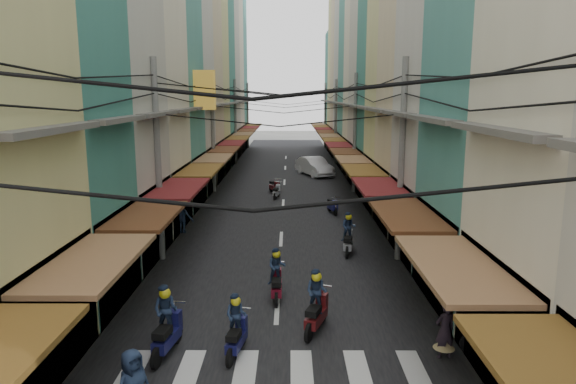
{
  "coord_description": "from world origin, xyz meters",
  "views": [
    {
      "loc": [
        0.39,
        -17.46,
        6.75
      ],
      "look_at": [
        0.33,
        5.44,
        2.39
      ],
      "focal_mm": 32.0,
      "sensor_mm": 36.0,
      "label": 1
    }
  ],
  "objects_px": {
    "white_car": "(314,175)",
    "traffic_sign": "(484,265)",
    "bicycle": "(475,285)",
    "market_umbrella": "(513,254)"
  },
  "relations": [
    {
      "from": "white_car",
      "to": "bicycle",
      "type": "distance_m",
      "value": 25.85
    },
    {
      "from": "traffic_sign",
      "to": "white_car",
      "type": "bearing_deg",
      "value": 96.2
    },
    {
      "from": "white_car",
      "to": "market_umbrella",
      "type": "height_order",
      "value": "market_umbrella"
    },
    {
      "from": "white_car",
      "to": "traffic_sign",
      "type": "relative_size",
      "value": 1.84
    },
    {
      "from": "market_umbrella",
      "to": "traffic_sign",
      "type": "height_order",
      "value": "traffic_sign"
    },
    {
      "from": "market_umbrella",
      "to": "traffic_sign",
      "type": "bearing_deg",
      "value": -134.69
    },
    {
      "from": "bicycle",
      "to": "traffic_sign",
      "type": "relative_size",
      "value": 0.55
    },
    {
      "from": "bicycle",
      "to": "traffic_sign",
      "type": "xyz_separation_m",
      "value": [
        -1.37,
        -4.13,
        2.17
      ]
    },
    {
      "from": "white_car",
      "to": "market_umbrella",
      "type": "bearing_deg",
      "value": -102.65
    },
    {
      "from": "bicycle",
      "to": "traffic_sign",
      "type": "distance_m",
      "value": 4.86
    }
  ]
}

